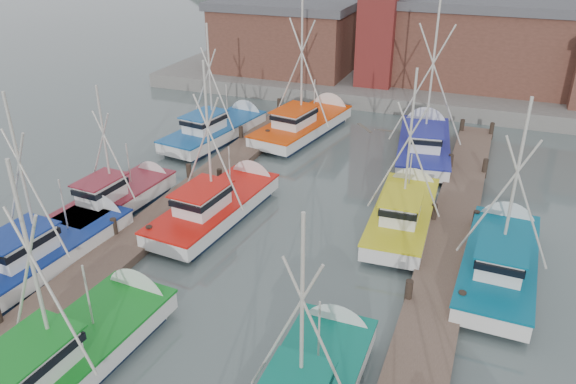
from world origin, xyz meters
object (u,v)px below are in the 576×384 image
(boat_4, at_px, (73,352))
(boat_12, at_px, (307,123))
(boat_8, at_px, (221,204))
(lookout_tower, at_px, (378,32))

(boat_4, xyz_separation_m, boat_12, (-0.48, 25.21, 0.01))
(boat_8, bearing_deg, boat_4, -82.67)
(boat_8, bearing_deg, boat_12, 95.68)
(lookout_tower, distance_m, boat_12, 11.71)
(boat_4, distance_m, boat_8, 11.67)
(boat_8, relative_size, boat_12, 0.85)
(boat_4, height_order, boat_12, boat_12)
(boat_4, relative_size, boat_12, 0.89)
(boat_8, distance_m, boat_12, 13.54)
(boat_12, bearing_deg, boat_8, -79.88)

